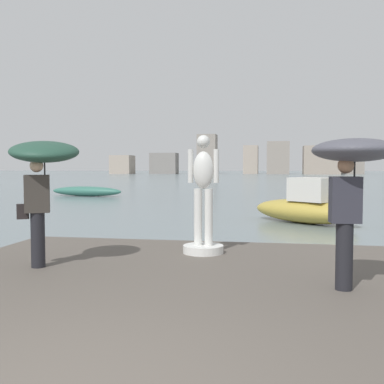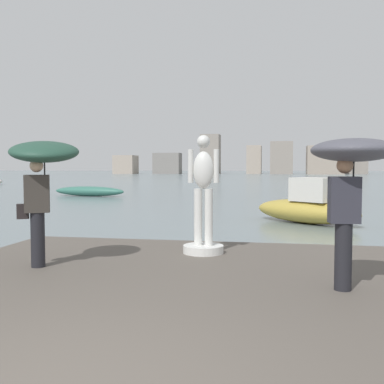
% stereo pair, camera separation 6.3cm
% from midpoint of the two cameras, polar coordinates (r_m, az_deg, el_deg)
% --- Properties ---
extents(ground_plane, '(400.00, 400.00, 0.00)m').
position_cam_midpoint_polar(ground_plane, '(42.85, 7.99, 0.44)').
color(ground_plane, slate).
extents(pier, '(7.78, 9.91, 0.40)m').
position_cam_midpoint_polar(pier, '(5.27, -7.03, -16.89)').
color(pier, '#564F47').
rests_on(pier, ground).
extents(statue_white_figure, '(0.75, 0.75, 2.19)m').
position_cam_midpoint_polar(statue_white_figure, '(8.45, 1.22, -1.94)').
color(statue_white_figure, silver).
rests_on(statue_white_figure, pier).
extents(onlooker_left, '(1.46, 1.48, 2.10)m').
position_cam_midpoint_polar(onlooker_left, '(7.66, -18.41, 3.23)').
color(onlooker_left, black).
rests_on(onlooker_left, pier).
extents(onlooker_right, '(1.19, 1.19, 1.97)m').
position_cam_midpoint_polar(onlooker_right, '(6.24, 19.19, 3.10)').
color(onlooker_right, black).
rests_on(onlooker_right, pier).
extents(boat_near, '(4.17, 3.79, 1.63)m').
position_cam_midpoint_polar(boat_near, '(16.74, 13.92, -1.83)').
color(boat_near, '#B2993D').
rests_on(boat_near, ground).
extents(boat_leftward, '(5.41, 1.73, 0.67)m').
position_cam_midpoint_polar(boat_leftward, '(32.16, -13.15, 0.09)').
color(boat_leftward, '#336B5B').
rests_on(boat_leftward, ground).
extents(distant_skyline, '(86.76, 13.90, 12.79)m').
position_cam_midpoint_polar(distant_skyline, '(133.87, 12.70, 4.26)').
color(distant_skyline, '#A89989').
rests_on(distant_skyline, ground).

